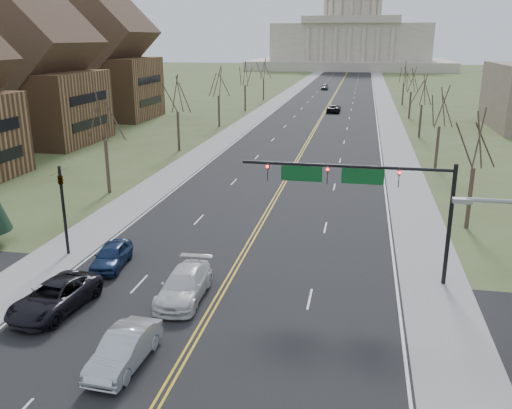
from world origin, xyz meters
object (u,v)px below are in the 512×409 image
at_px(car_sb_outer_lead, 55,297).
at_px(car_far_nb, 334,108).
at_px(signal_mast, 361,185).
at_px(car_sb_outer_second, 112,256).
at_px(car_sb_inner_second, 184,285).
at_px(car_far_sb, 325,87).
at_px(signal_left, 63,200).
at_px(car_sb_inner_lead, 124,349).

xyz_separation_m(car_sb_outer_lead, car_far_nb, (9.77, 83.33, -0.05)).
relative_size(signal_mast, car_sb_outer_second, 2.77).
relative_size(car_sb_inner_second, car_far_nb, 1.03).
bearing_deg(car_sb_inner_second, car_sb_outer_lead, -158.73).
distance_m(signal_mast, car_far_sb, 124.41).
bearing_deg(signal_left, car_sb_outer_second, -20.63).
height_order(signal_left, car_sb_inner_second, signal_left).
relative_size(car_sb_outer_second, car_far_sb, 0.95).
bearing_deg(car_sb_inner_lead, car_far_sb, 93.54).
bearing_deg(signal_left, car_far_nb, 80.12).
bearing_deg(car_sb_inner_second, car_far_sb, 88.94).
height_order(signal_mast, car_sb_outer_second, signal_mast).
height_order(car_sb_outer_lead, car_sb_outer_second, car_sb_outer_lead).
distance_m(signal_mast, car_far_nb, 76.33).
bearing_deg(car_far_sb, car_sb_inner_second, -89.02).
distance_m(signal_mast, car_sb_inner_lead, 15.79).
relative_size(car_sb_outer_lead, car_far_sb, 1.23).
relative_size(car_sb_inner_lead, car_sb_inner_second, 0.85).
xyz_separation_m(car_sb_inner_second, car_far_nb, (3.54, 80.68, -0.06)).
distance_m(signal_left, car_far_sb, 124.12).
height_order(signal_mast, car_far_sb, signal_mast).
xyz_separation_m(signal_mast, car_sb_outer_second, (-15.11, -1.44, -5.01)).
distance_m(car_sb_outer_lead, car_sb_outer_second, 5.95).
height_order(signal_left, car_sb_inner_lead, signal_left).
xyz_separation_m(car_sb_inner_lead, car_far_sb, (-1.13, 135.16, 0.01)).
xyz_separation_m(signal_left, car_far_sb, (8.01, 123.83, -2.92)).
distance_m(car_sb_outer_second, car_far_nb, 77.97).
relative_size(car_sb_inner_lead, car_far_sb, 1.02).
distance_m(signal_mast, car_sb_inner_second, 11.51).
distance_m(signal_mast, car_sb_outer_second, 15.98).
bearing_deg(signal_left, car_sb_outer_lead, -64.88).
relative_size(car_sb_outer_lead, car_far_nb, 1.06).
xyz_separation_m(signal_mast, car_far_sb, (-10.94, 123.83, -4.96)).
bearing_deg(car_sb_inner_lead, car_sb_inner_second, 88.28).
bearing_deg(car_sb_outer_lead, car_sb_inner_lead, -27.78).
bearing_deg(car_far_nb, car_far_sb, -82.61).
relative_size(car_sb_inner_lead, car_far_nb, 0.88).
xyz_separation_m(signal_mast, signal_left, (-18.95, 0.00, -2.05)).
bearing_deg(signal_left, signal_mast, -0.00).
height_order(car_sb_inner_second, car_far_sb, car_sb_inner_second).
distance_m(signal_left, car_sb_outer_second, 5.06).
bearing_deg(car_sb_outer_second, car_far_nb, 76.49).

